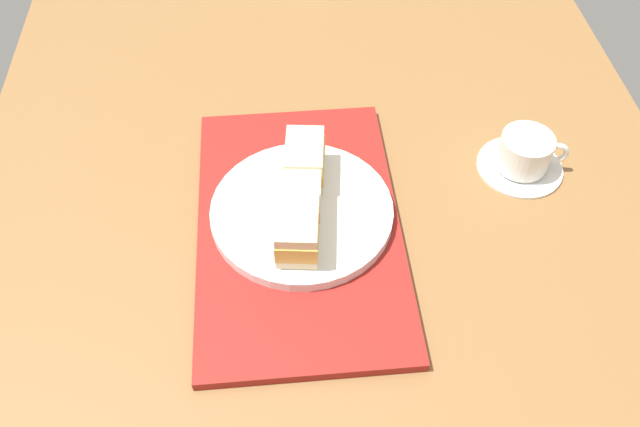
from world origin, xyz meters
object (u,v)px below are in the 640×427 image
sandwich_plate (302,212)px  coffee_cup (524,155)px  sandwich_middle (301,195)px  sandwich_far (298,231)px  sandwich_near (305,160)px

sandwich_plate → coffee_cup: coffee_cup is taller
sandwich_middle → sandwich_far: size_ratio=0.97×
sandwich_plate → sandwich_near: sandwich_near is taller
sandwich_plate → sandwich_far: bearing=-8.3°
sandwich_far → coffee_cup: (-13.03, 32.74, -3.11)cm
sandwich_far → coffee_cup: sandwich_far is taller
sandwich_far → sandwich_plate: bearing=171.7°
sandwich_plate → coffee_cup: (-7.18, 31.89, 0.39)cm
sandwich_near → sandwich_far: (11.71, -1.71, -0.04)cm
sandwich_plate → coffee_cup: 32.69cm
sandwich_middle → coffee_cup: sandwich_middle is taller
sandwich_middle → sandwich_far: bearing=-8.3°
sandwich_plate → coffee_cup: size_ratio=1.97×
sandwich_plate → sandwich_near: bearing=171.7°
sandwich_near → coffee_cup: size_ratio=0.68×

